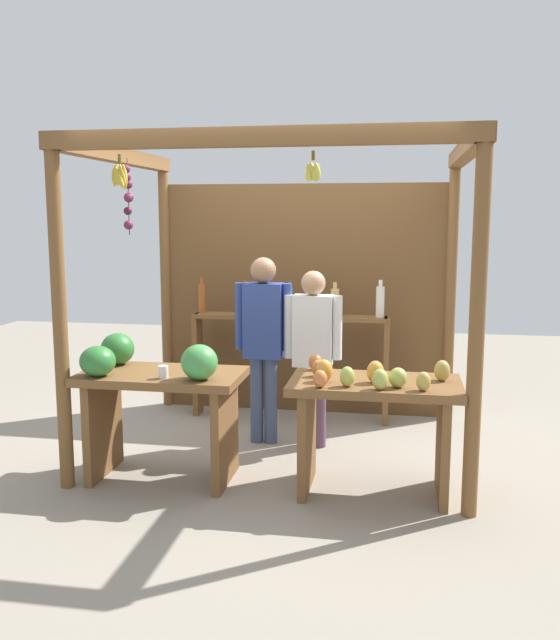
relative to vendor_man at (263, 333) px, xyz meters
name	(u,v)px	position (x,y,z in m)	size (l,w,h in m)	color
ground_plane	(284,447)	(0.19, -0.10, -0.95)	(12.00, 12.00, 0.00)	gray
market_stall	(293,269)	(0.19, 0.40, 0.51)	(2.90, 2.30, 2.47)	brown
fruit_counter_left	(155,390)	(-0.62, -0.93, -0.27)	(1.17, 0.73, 1.05)	brown
fruit_counter_right	(373,410)	(0.95, -0.93, -0.35)	(1.17, 0.65, 0.95)	brown
bottle_shelf_unit	(291,337)	(0.12, 0.72, -0.15)	(1.86, 0.22, 1.34)	brown
vendor_man	(263,333)	(0.00, 0.00, 0.00)	(0.48, 0.21, 1.58)	#425074
vendor_woman	(313,344)	(0.42, -0.03, -0.07)	(0.48, 0.20, 1.48)	#583C51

